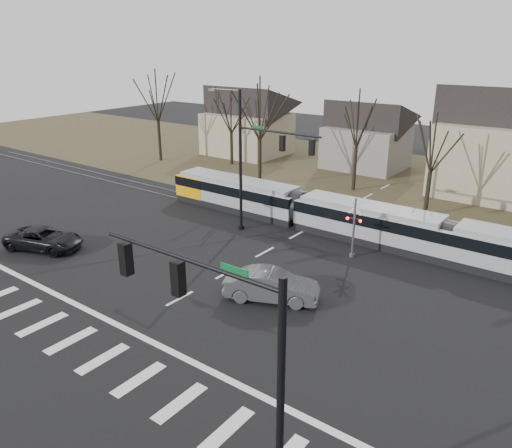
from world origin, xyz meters
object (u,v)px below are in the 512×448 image
Objects in this scene: sedan at (272,286)px; suv at (44,239)px; rail_crossing_signal at (354,230)px; tram at (367,221)px.

sedan is 16.77m from suv.
rail_crossing_signal reaches higher than sedan.
tram is 3.28m from rail_crossing_signal.
rail_crossing_signal is at bearing -80.82° from tram.
tram is 22.19m from suv.
sedan is (-0.39, -11.07, -0.60)m from tram.
rail_crossing_signal is (0.52, -3.21, 0.44)m from tram.
rail_crossing_signal is (0.90, 7.87, 1.04)m from sedan.
rail_crossing_signal reaches higher than suv.
tram is at bearing -25.92° from sedan.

